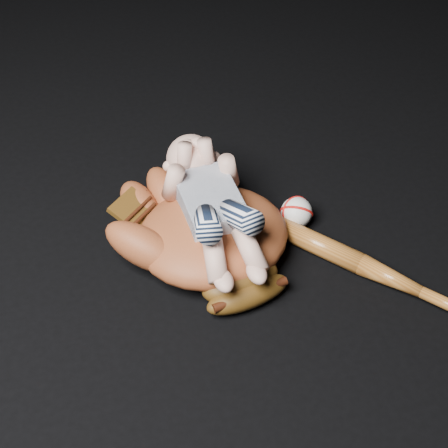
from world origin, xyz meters
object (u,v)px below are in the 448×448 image
at_px(baseball_glove, 212,230).
at_px(baseball_bat, 374,270).
at_px(baseball, 296,213).
at_px(newborn_baby, 215,205).

height_order(baseball_glove, baseball_bat, baseball_glove).
height_order(baseball_glove, baseball, baseball_glove).
height_order(baseball_glove, newborn_baby, newborn_baby).
bearing_deg(newborn_baby, baseball, 8.59).
xyz_separation_m(baseball_glove, baseball, (0.18, 0.03, -0.03)).
distance_m(newborn_baby, baseball, 0.20).
bearing_deg(newborn_baby, baseball_glove, -161.59).
distance_m(baseball_glove, baseball_bat, 0.31).
relative_size(baseball_glove, baseball_bat, 0.92).
bearing_deg(baseball_glove, baseball_bat, -38.99).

